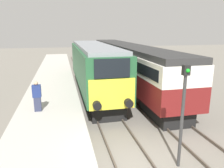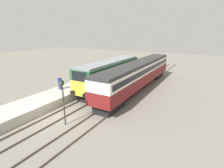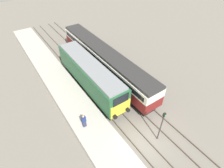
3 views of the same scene
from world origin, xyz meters
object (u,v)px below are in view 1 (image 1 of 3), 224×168
object	(u,v)px
signal_post	(183,109)
passenger_carriage	(127,61)
locomotive	(94,67)
person_on_platform	(37,96)

from	to	relation	value
signal_post	passenger_carriage	bearing A→B (deg)	82.29
passenger_carriage	locomotive	bearing A→B (deg)	-148.91
locomotive	passenger_carriage	xyz separation A→B (m)	(3.40, 2.05, 0.12)
locomotive	passenger_carriage	distance (m)	3.97
passenger_carriage	person_on_platform	bearing A→B (deg)	-133.52
person_on_platform	passenger_carriage	bearing A→B (deg)	46.48
locomotive	signal_post	xyz separation A→B (m)	(1.70, -10.52, 0.13)
locomotive	person_on_platform	distance (m)	6.82
person_on_platform	signal_post	size ratio (longest dim) A/B	0.41
locomotive	person_on_platform	bearing A→B (deg)	-124.61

